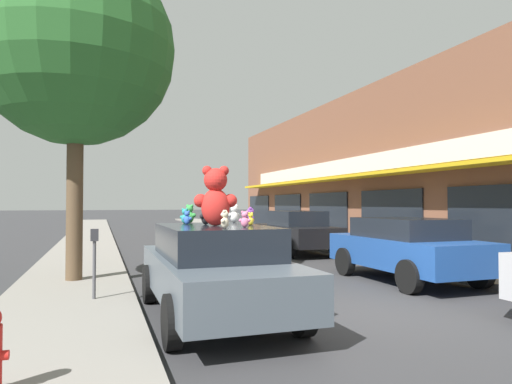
# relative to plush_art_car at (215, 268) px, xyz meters

# --- Properties ---
(ground_plane) EXTENTS (260.00, 260.00, 0.00)m
(ground_plane) POSITION_rel_plush_art_car_xyz_m (2.57, -0.40, -0.81)
(ground_plane) COLOR #333335
(sidewalk_near) EXTENTS (2.41, 90.00, 0.14)m
(sidewalk_near) POSITION_rel_plush_art_car_xyz_m (-2.35, -0.40, -0.74)
(sidewalk_near) COLOR gray
(sidewalk_near) RESTS_ON ground_plane
(storefront_row) EXTENTS (13.87, 30.21, 6.81)m
(storefront_row) POSITION_rel_plush_art_car_xyz_m (15.10, 9.98, 2.59)
(storefront_row) COLOR brown
(storefront_row) RESTS_ON ground_plane
(plush_art_car) EXTENTS (2.03, 4.71, 1.51)m
(plush_art_car) POSITION_rel_plush_art_car_xyz_m (0.00, 0.00, 0.00)
(plush_art_car) COLOR #4C5660
(plush_art_car) RESTS_ON ground_plane
(teddy_bear_giant) EXTENTS (0.75, 0.51, 0.99)m
(teddy_bear_giant) POSITION_rel_plush_art_car_xyz_m (0.01, -0.02, 1.17)
(teddy_bear_giant) COLOR red
(teddy_bear_giant) RESTS_ON plush_art_car
(teddy_bear_white) EXTENTS (0.27, 0.18, 0.35)m
(teddy_bear_white) POSITION_rel_plush_art_car_xyz_m (0.67, 1.17, 0.86)
(teddy_bear_white) COLOR white
(teddy_bear_white) RESTS_ON plush_art_car
(teddy_bear_yellow) EXTENTS (0.17, 0.13, 0.22)m
(teddy_bear_yellow) POSITION_rel_plush_art_car_xyz_m (0.59, -0.10, 0.80)
(teddy_bear_yellow) COLOR yellow
(teddy_bear_yellow) RESTS_ON plush_art_car
(teddy_bear_blue) EXTENTS (0.17, 0.16, 0.24)m
(teddy_bear_blue) POSITION_rel_plush_art_car_xyz_m (-0.35, 0.62, 0.81)
(teddy_bear_blue) COLOR blue
(teddy_bear_blue) RESTS_ON plush_art_car
(teddy_bear_cream) EXTENTS (0.17, 0.20, 0.27)m
(teddy_bear_cream) POSITION_rel_plush_art_car_xyz_m (-0.07, -0.90, 0.82)
(teddy_bear_cream) COLOR beige
(teddy_bear_cream) RESTS_ON plush_art_car
(teddy_bear_black) EXTENTS (0.25, 0.23, 0.35)m
(teddy_bear_black) POSITION_rel_plush_art_car_xyz_m (-0.06, 0.44, 0.86)
(teddy_bear_black) COLOR black
(teddy_bear_black) RESTS_ON plush_art_car
(teddy_bear_teal) EXTENTS (0.20, 0.18, 0.28)m
(teddy_bear_teal) POSITION_rel_plush_art_car_xyz_m (-0.33, 0.95, 0.83)
(teddy_bear_teal) COLOR teal
(teddy_bear_teal) RESTS_ON plush_art_car
(teddy_bear_green) EXTENTS (0.23, 0.24, 0.35)m
(teddy_bear_green) POSITION_rel_plush_art_car_xyz_m (-0.20, 1.18, 0.86)
(teddy_bear_green) COLOR green
(teddy_bear_green) RESTS_ON plush_art_car
(teddy_bear_purple) EXTENTS (0.17, 0.23, 0.31)m
(teddy_bear_purple) POSITION_rel_plush_art_car_xyz_m (0.66, 0.11, 0.84)
(teddy_bear_purple) COLOR purple
(teddy_bear_purple) RESTS_ON plush_art_car
(teddy_bear_pink) EXTENTS (0.19, 0.13, 0.26)m
(teddy_bear_pink) POSITION_rel_plush_art_car_xyz_m (0.32, -0.65, 0.82)
(teddy_bear_pink) COLOR pink
(teddy_bear_pink) RESTS_ON plush_art_car
(parked_car_far_center) EXTENTS (2.05, 4.21, 1.52)m
(parked_car_far_center) POSITION_rel_plush_art_car_xyz_m (5.19, 1.87, 0.01)
(parked_car_far_center) COLOR #1E4793
(parked_car_far_center) RESTS_ON ground_plane
(parked_car_far_right) EXTENTS (1.96, 4.36, 1.59)m
(parked_car_far_right) POSITION_rel_plush_art_car_xyz_m (5.19, 8.35, 0.02)
(parked_car_far_right) COLOR black
(parked_car_far_right) RESTS_ON ground_plane
(street_tree) EXTENTS (4.50, 4.50, 7.57)m
(street_tree) POSITION_rel_plush_art_car_xyz_m (-2.35, 3.83, 4.62)
(street_tree) COLOR brown
(street_tree) RESTS_ON sidewalk_near
(parking_meter) EXTENTS (0.14, 0.10, 1.27)m
(parking_meter) POSITION_rel_plush_art_car_xyz_m (-1.89, 1.48, 0.13)
(parking_meter) COLOR #4C4C51
(parking_meter) RESTS_ON sidewalk_near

